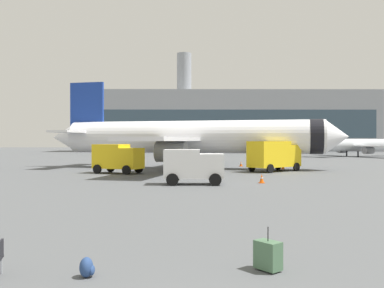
{
  "coord_description": "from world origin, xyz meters",
  "views": [
    {
      "loc": [
        -0.1,
        -5.95,
        3.25
      ],
      "look_at": [
        0.09,
        26.17,
        3.0
      ],
      "focal_mm": 39.54,
      "sensor_mm": 36.0,
      "label": 1
    }
  ],
  "objects": [
    {
      "name": "airplane_taxiing",
      "position": [
        34.17,
        80.35,
        2.37
      ],
      "size": [
        22.12,
        20.3,
        6.8
      ],
      "color": "silver",
      "rests_on": "ground"
    },
    {
      "name": "safety_cone_far",
      "position": [
        5.44,
        26.34,
        0.34
      ],
      "size": [
        0.44,
        0.44,
        0.7
      ],
      "color": "#F2590C",
      "rests_on": "ground"
    },
    {
      "name": "safety_cone_outer",
      "position": [
        10.64,
        42.44,
        0.3
      ],
      "size": [
        0.44,
        0.44,
        0.61
      ],
      "color": "#F2590C",
      "rests_on": "ground"
    },
    {
      "name": "safety_cone_near",
      "position": [
        6.44,
        47.53,
        0.3
      ],
      "size": [
        0.44,
        0.44,
        0.62
      ],
      "color": "#F2590C",
      "rests_on": "ground"
    },
    {
      "name": "traveller_backpack",
      "position": [
        -2.54,
        4.09,
        0.23
      ],
      "size": [
        0.36,
        0.4,
        0.48
      ],
      "color": "navy",
      "rests_on": "ground"
    },
    {
      "name": "terminal_building",
      "position": [
        11.24,
        123.35,
        9.1
      ],
      "size": [
        88.4,
        17.9,
        29.96
      ],
      "color": "gray",
      "rests_on": "ground"
    },
    {
      "name": "cargo_van",
      "position": [
        0.16,
        25.39,
        1.45
      ],
      "size": [
        4.44,
        2.39,
        2.6
      ],
      "color": "white",
      "rests_on": "ground"
    },
    {
      "name": "fuel_truck",
      "position": [
        8.82,
        38.56,
        1.77
      ],
      "size": [
        6.2,
        5.6,
        3.2
      ],
      "color": "yellow",
      "rests_on": "ground"
    },
    {
      "name": "service_truck",
      "position": [
        -7.26,
        36.06,
        1.61
      ],
      "size": [
        5.28,
        4.01,
        2.9
      ],
      "color": "yellow",
      "rests_on": "ground"
    },
    {
      "name": "safety_cone_mid",
      "position": [
        12.12,
        48.62,
        0.31
      ],
      "size": [
        0.44,
        0.44,
        0.64
      ],
      "color": "#F2590C",
      "rests_on": "ground"
    },
    {
      "name": "rolling_suitcase",
      "position": [
        1.87,
        4.58,
        0.39
      ],
      "size": [
        0.71,
        0.75,
        1.1
      ],
      "color": "#476B4C",
      "rests_on": "ground"
    },
    {
      "name": "airplane_at_gate",
      "position": [
        0.0,
        43.66,
        3.66
      ],
      "size": [
        35.44,
        32.24,
        10.5
      ],
      "color": "white",
      "rests_on": "ground"
    }
  ]
}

